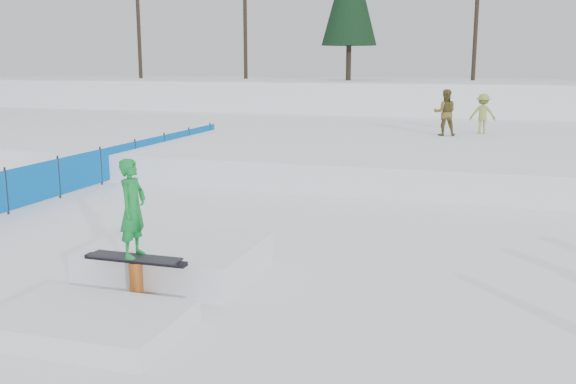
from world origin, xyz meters
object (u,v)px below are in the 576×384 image
(walker_olive, at_px, (445,113))
(jib_rail_feature, at_px, (156,270))
(walker_ygreen, at_px, (483,114))
(safety_fence, at_px, (101,166))

(walker_olive, xyz_separation_m, jib_rail_feature, (-3.28, -15.70, -1.34))
(walker_ygreen, xyz_separation_m, jib_rail_feature, (-4.59, -16.77, -1.24))
(safety_fence, xyz_separation_m, jib_rail_feature, (5.67, -7.21, -0.25))
(walker_olive, height_order, walker_ygreen, walker_olive)
(jib_rail_feature, bearing_deg, walker_ygreen, 74.69)
(walker_ygreen, relative_size, jib_rail_feature, 0.34)
(walker_olive, height_order, jib_rail_feature, walker_olive)
(walker_ygreen, bearing_deg, safety_fence, 43.50)
(walker_olive, relative_size, jib_rail_feature, 0.38)
(safety_fence, distance_m, walker_ygreen, 14.06)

